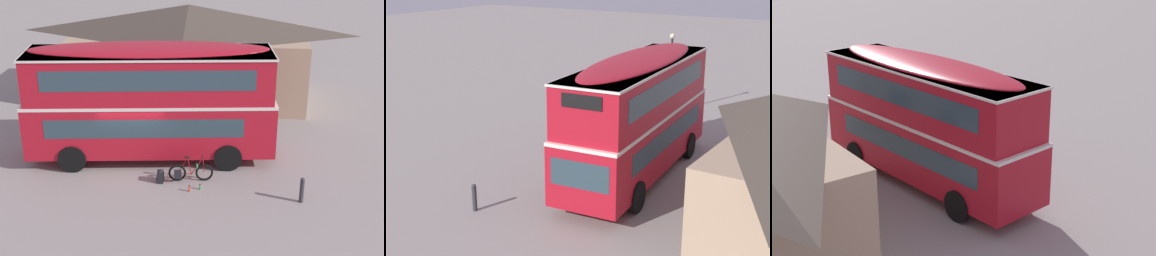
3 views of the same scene
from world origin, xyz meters
TOP-DOWN VIEW (x-y plane):
  - ground_plane at (0.00, 0.00)m, footprint 120.00×120.00m
  - double_decker_bus at (0.58, 0.61)m, footprint 10.08×3.49m
  - touring_bicycle at (2.29, -1.31)m, footprint 1.71×0.57m
  - backpack_on_ground at (1.20, -1.49)m, footprint 0.29×0.32m
  - water_bottle_green_metal at (2.75, -1.93)m, footprint 0.07×0.07m
  - water_bottle_red_squeeze at (2.36, -2.12)m, footprint 0.08×0.08m
  - kerb_bollard at (6.39, -2.54)m, footprint 0.16×0.16m

SIDE VIEW (x-z plane):
  - ground_plane at x=0.00m, z-range 0.00..0.00m
  - water_bottle_green_metal at x=2.75m, z-range -0.01..0.22m
  - water_bottle_red_squeeze at x=2.36m, z-range -0.01..0.24m
  - backpack_on_ground at x=1.20m, z-range 0.01..0.53m
  - touring_bicycle at x=2.29m, z-range -0.14..0.89m
  - kerb_bollard at x=6.39m, z-range 0.01..0.98m
  - double_decker_bus at x=0.58m, z-range 0.25..5.04m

